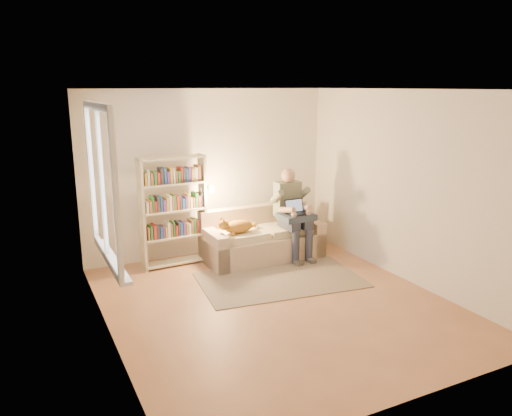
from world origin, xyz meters
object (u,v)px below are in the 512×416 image
sofa (262,240)px  person (292,209)px  cat (239,226)px  bookshelf (173,206)px  laptop (296,210)px

sofa → person: 0.68m
person → cat: bearing=178.3°
cat → person: bearing=-1.7°
cat → bookshelf: size_ratio=0.41×
bookshelf → laptop: bearing=-20.4°
sofa → bookshelf: 1.49m
sofa → laptop: 0.72m
cat → laptop: bearing=-10.0°
bookshelf → cat: bearing=-28.2°
person → laptop: bearing=-92.8°
person → cat: size_ratio=2.07×
cat → laptop: laptop is taller
sofa → laptop: (0.45, -0.27, 0.50)m
laptop → bookshelf: bearing=161.8°
sofa → bookshelf: bearing=167.0°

